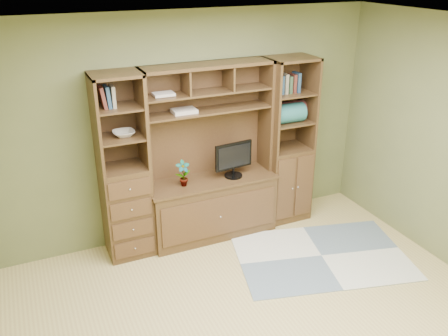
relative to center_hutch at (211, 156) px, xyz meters
name	(u,v)px	position (x,y,z in m)	size (l,w,h in m)	color
room	(278,202)	(-0.15, -1.73, 0.28)	(4.60, 4.10, 2.64)	tan
center_hutch	(211,156)	(0.00, 0.00, 0.00)	(1.54, 0.53, 2.05)	#472F19
left_tower	(123,169)	(-1.00, 0.04, 0.00)	(0.50, 0.45, 2.05)	#472F19
right_tower	(287,141)	(1.02, 0.04, 0.00)	(0.55, 0.45, 2.05)	#472F19
rug	(321,256)	(0.93, -0.96, -1.02)	(1.87, 1.25, 0.01)	#A8AEAE
monitor	(234,154)	(0.26, -0.03, -0.01)	(0.47, 0.21, 0.58)	black
orchid	(183,173)	(-0.36, -0.03, -0.14)	(0.16, 0.11, 0.30)	#B26A3C
magazines	(184,111)	(-0.28, 0.09, 0.54)	(0.26, 0.19, 0.04)	beige
bowl	(124,133)	(-0.96, 0.04, 0.39)	(0.23, 0.23, 0.06)	beige
blanket_teal	(288,113)	(0.98, -0.01, 0.38)	(0.39, 0.23, 0.23)	#276768
blanket_red	(289,110)	(1.08, 0.12, 0.37)	(0.38, 0.21, 0.21)	brown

